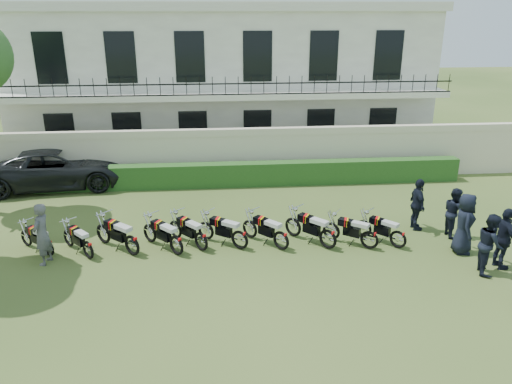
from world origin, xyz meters
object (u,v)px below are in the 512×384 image
Objects in this scene: inspector at (42,234)px; motorcycle_9 at (399,235)px; motorcycle_0 at (48,244)px; officer_1 at (490,244)px; motorcycle_6 at (281,236)px; motorcycle_1 at (88,246)px; motorcycle_4 at (201,237)px; suv at (58,168)px; motorcycle_8 at (370,236)px; motorcycle_2 at (132,241)px; officer_4 at (454,212)px; officer_2 at (504,239)px; motorcycle_3 at (176,241)px; officer_3 at (464,224)px; motorcycle_7 at (328,234)px; motorcycle_5 at (240,235)px; officer_5 at (417,205)px.

motorcycle_9 is at bearing 103.35° from inspector.
officer_1 reaches higher than motorcycle_0.
motorcycle_1 is at bearing 137.45° from motorcycle_6.
motorcycle_4 is 6.17m from motorcycle_9.
motorcycle_4 is 8.99m from suv.
motorcycle_4 reaches higher than motorcycle_8.
motorcycle_2 is at bearing -53.78° from motorcycle_0.
officer_4 is (12.89, 0.80, -0.11)m from inspector.
inspector is at bearing 79.58° from officer_2.
motorcycle_3 is at bearing 136.22° from motorcycle_9.
officer_2 is (12.05, -1.59, 0.48)m from motorcycle_1.
motorcycle_0 is 10.80m from motorcycle_9.
motorcycle_2 is at bearing 142.82° from motorcycle_4.
motorcycle_2 is at bearing 136.28° from motorcycle_6.
motorcycle_7 is at bearing 99.17° from officer_3.
officer_3 is (10.12, -0.63, 0.45)m from motorcycle_2.
motorcycle_7 is at bearing 66.98° from officer_2.
motorcycle_5 is at bearing 133.23° from motorcycle_9.
officer_1 is 2.47m from officer_4.
motorcycle_1 is at bearing 109.61° from inspector.
officer_3 is (5.55, -0.60, 0.47)m from motorcycle_6.
officer_4 reaches higher than motorcycle_1.
motorcycle_4 reaches higher than motorcycle_9.
motorcycle_3 is at bearing -53.71° from motorcycle_0.
inspector is 0.98× the size of officer_3.
motorcycle_7 is (4.70, 0.01, 0.02)m from motorcycle_3.
officer_2 reaches higher than officer_4.
officer_1 reaches higher than motorcycle_9.
officer_1 is (8.90, -1.81, 0.40)m from motorcycle_3.
officer_4 reaches higher than motorcycle_9.
inspector reaches higher than motorcycle_3.
motorcycle_7 is (1.47, -0.05, 0.02)m from motorcycle_6.
inspector is at bearing -174.85° from suv.
officer_5 is at bearing 39.86° from officer_3.
motorcycle_3 is 9.57m from officer_2.
motorcycle_2 is at bearing 76.86° from officer_2.
motorcycle_8 is at bearing 103.46° from inspector.
motorcycle_1 is at bearing -165.30° from suv.
officer_3 is at bearing 101.52° from inspector.
suv is (-11.32, 6.95, 0.35)m from motorcycle_8.
motorcycle_5 is at bearing 132.60° from motorcycle_7.
motorcycle_5 is 1.10× the size of motorcycle_6.
inspector reaches higher than officer_2.
motorcycle_0 is 0.73× the size of officer_2.
officer_3 reaches higher than motorcycle_2.
officer_1 is (2.92, -1.70, 0.42)m from motorcycle_8.
officer_5 reaches higher than officer_1.
motorcycle_4 is at bearing 134.00° from motorcycle_9.
suv is 3.14× the size of inspector.
motorcycle_0 is at bearing 77.78° from officer_2.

